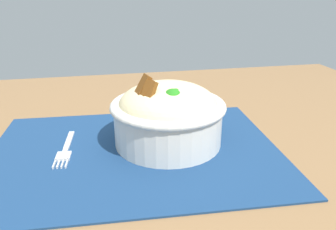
% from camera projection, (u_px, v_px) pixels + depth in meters
% --- Properties ---
extents(table, '(1.35, 1.00, 0.75)m').
position_uv_depth(table, '(137.00, 186.00, 0.56)').
color(table, olive).
rests_on(table, ground_plane).
extents(placemat, '(0.48, 0.36, 0.00)m').
position_uv_depth(placemat, '(137.00, 150.00, 0.54)').
color(placemat, navy).
rests_on(placemat, table).
extents(bowl, '(0.22, 0.22, 0.12)m').
position_uv_depth(bowl, '(168.00, 114.00, 0.54)').
color(bowl, silver).
rests_on(bowl, placemat).
extents(fork, '(0.03, 0.13, 0.00)m').
position_uv_depth(fork, '(66.00, 150.00, 0.53)').
color(fork, silver).
rests_on(fork, placemat).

